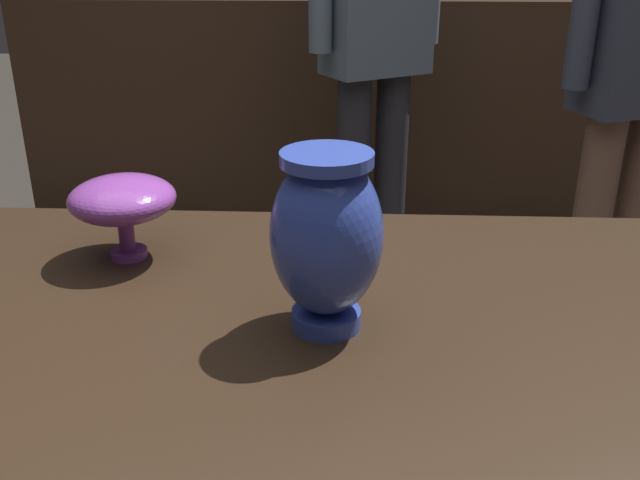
% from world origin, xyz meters
% --- Properties ---
extents(back_display_shelf, '(2.60, 0.40, 0.99)m').
position_xyz_m(back_display_shelf, '(0.00, 2.20, 0.49)').
color(back_display_shelf, '#382619').
rests_on(back_display_shelf, ground_plane).
extents(vase_centerpiece, '(0.13, 0.13, 0.21)m').
position_xyz_m(vase_centerpiece, '(0.02, -0.05, 0.92)').
color(vase_centerpiece, '#2D429E').
rests_on(vase_centerpiece, display_plinth).
extents(vase_tall_behind, '(0.15, 0.15, 0.12)m').
position_xyz_m(vase_tall_behind, '(-0.27, 0.13, 0.89)').
color(vase_tall_behind, '#7A388E').
rests_on(vase_tall_behind, display_plinth).
extents(visitor_center_back, '(0.41, 0.32, 1.64)m').
position_xyz_m(visitor_center_back, '(0.11, 1.53, 0.97)').
color(visitor_center_back, '#232328').
rests_on(visitor_center_back, ground_plane).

